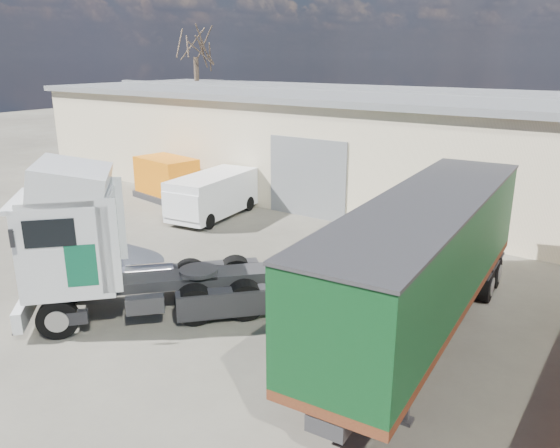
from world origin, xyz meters
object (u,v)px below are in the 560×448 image
Objects in this scene: bare_tree at (195,44)px; orange_skip at (167,181)px; panel_van at (210,196)px; box_trailer at (426,254)px; tractor_unit at (105,252)px.

bare_tree is 2.59× the size of orange_skip.
bare_tree is at bearing 127.56° from panel_van.
box_trailer is at bearing -36.00° from bare_tree.
box_trailer is 3.10× the size of orange_skip.
box_trailer is at bearing 69.74° from tractor_unit.
bare_tree is 15.73m from orange_skip.
box_trailer is 17.40m from orange_skip.
bare_tree is 1.92× the size of panel_van.
tractor_unit reaches higher than panel_van.
panel_van is (-4.22, 8.97, -0.89)m from tractor_unit.
tractor_unit is (16.75, -21.67, -6.02)m from bare_tree.
orange_skip is (8.34, -11.36, -7.00)m from bare_tree.
box_trailer reaches higher than orange_skip.
tractor_unit reaches higher than orange_skip.
tractor_unit is 0.57× the size of box_trailer.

